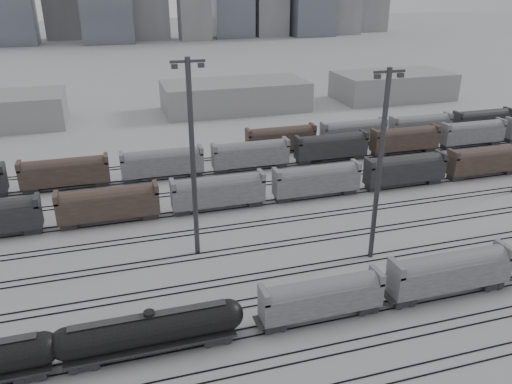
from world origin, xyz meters
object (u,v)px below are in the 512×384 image
object	(u,v)px
hopper_car_b	(450,270)
light_mast_c	(380,163)
tank_car_b	(151,330)
hopper_car_a	(322,296)

from	to	relation	value
hopper_car_b	light_mast_c	distance (m)	15.08
tank_car_b	hopper_car_b	xyz separation A→B (m)	(34.34, 0.00, 0.66)
tank_car_b	light_mast_c	size ratio (longest dim) A/B	0.75
hopper_car_a	light_mast_c	size ratio (longest dim) A/B	0.55
hopper_car_b	hopper_car_a	bearing A→B (deg)	180.00
hopper_car_a	hopper_car_b	bearing A→B (deg)	0.00
tank_car_b	hopper_car_b	world-z (taller)	hopper_car_b
tank_car_b	hopper_car_b	size ratio (longest dim) A/B	1.24
hopper_car_b	light_mast_c	size ratio (longest dim) A/B	0.60
hopper_car_a	tank_car_b	bearing A→B (deg)	180.00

